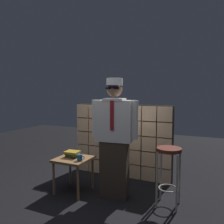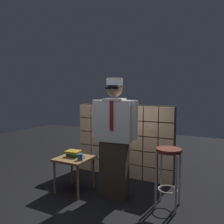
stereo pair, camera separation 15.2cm
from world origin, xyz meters
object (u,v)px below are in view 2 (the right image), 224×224
object	(u,v)px
bar_stool	(168,164)
book_stack	(73,153)
standing_person	(114,136)
side_table	(74,162)
coffee_mug	(80,157)

from	to	relation	value
bar_stool	book_stack	world-z (taller)	bar_stool
standing_person	bar_stool	distance (m)	0.86
side_table	book_stack	distance (m)	0.14
book_stack	coffee_mug	distance (m)	0.24
book_stack	coffee_mug	size ratio (longest dim) A/B	1.95
bar_stool	coffee_mug	distance (m)	1.31
bar_stool	coffee_mug	bearing A→B (deg)	-168.67
standing_person	bar_stool	xyz separation A→B (m)	(0.79, 0.07, -0.32)
side_table	book_stack	xyz separation A→B (m)	(-0.04, 0.03, 0.13)
standing_person	coffee_mug	bearing A→B (deg)	-165.51
book_stack	coffee_mug	world-z (taller)	book_stack
standing_person	bar_stool	size ratio (longest dim) A/B	2.17
book_stack	standing_person	bearing A→B (deg)	5.72
standing_person	side_table	xyz separation A→B (m)	(-0.66, -0.10, -0.46)
coffee_mug	book_stack	bearing A→B (deg)	152.19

